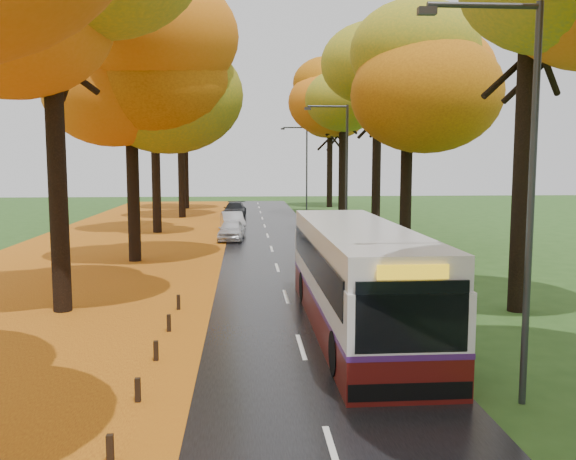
{
  "coord_description": "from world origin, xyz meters",
  "views": [
    {
      "loc": [
        -1.46,
        -3.67,
        4.98
      ],
      "look_at": [
        0.0,
        16.95,
        2.6
      ],
      "focal_mm": 38.0,
      "sensor_mm": 36.0,
      "label": 1
    }
  ],
  "objects": [
    {
      "name": "road",
      "position": [
        0.0,
        25.0,
        0.02
      ],
      "size": [
        6.5,
        90.0,
        0.04
      ],
      "primitive_type": "cube",
      "color": "black",
      "rests_on": "ground"
    },
    {
      "name": "centre_line",
      "position": [
        0.0,
        25.0,
        0.04
      ],
      "size": [
        0.12,
        90.0,
        0.01
      ],
      "primitive_type": "cube",
      "color": "silver",
      "rests_on": "road"
    },
    {
      "name": "leaf_verge",
      "position": [
        -9.0,
        25.0,
        0.01
      ],
      "size": [
        12.0,
        90.0,
        0.02
      ],
      "primitive_type": "cube",
      "color": "#84330C",
      "rests_on": "ground"
    },
    {
      "name": "leaf_drift",
      "position": [
        -3.05,
        25.0,
        0.04
      ],
      "size": [
        0.9,
        90.0,
        0.01
      ],
      "primitive_type": "cube",
      "color": "orange",
      "rests_on": "road"
    },
    {
      "name": "trees_left",
      "position": [
        -7.18,
        27.06,
        9.53
      ],
      "size": [
        9.2,
        74.0,
        13.88
      ],
      "color": "black",
      "rests_on": "ground"
    },
    {
      "name": "trees_right",
      "position": [
        7.19,
        26.91,
        9.69
      ],
      "size": [
        9.3,
        74.2,
        13.96
      ],
      "color": "black",
      "rests_on": "ground"
    },
    {
      "name": "streetlamp_near",
      "position": [
        3.95,
        8.0,
        4.71
      ],
      "size": [
        2.45,
        0.18,
        8.0
      ],
      "color": "#333538",
      "rests_on": "ground"
    },
    {
      "name": "streetlamp_mid",
      "position": [
        3.95,
        30.0,
        4.71
      ],
      "size": [
        2.45,
        0.18,
        8.0
      ],
      "color": "#333538",
      "rests_on": "ground"
    },
    {
      "name": "streetlamp_far",
      "position": [
        3.95,
        52.0,
        4.71
      ],
      "size": [
        2.45,
        0.18,
        8.0
      ],
      "color": "#333538",
      "rests_on": "ground"
    },
    {
      "name": "bus",
      "position": [
        1.81,
        13.68,
        1.63
      ],
      "size": [
        2.72,
        11.55,
        3.04
      ],
      "rotation": [
        0.0,
        0.0,
        0.01
      ],
      "color": "#4C0E0B",
      "rests_on": "road"
    },
    {
      "name": "car_white",
      "position": [
        -2.32,
        33.91,
        0.68
      ],
      "size": [
        1.75,
        3.84,
        1.28
      ],
      "primitive_type": "imported",
      "rotation": [
        0.0,
        0.0,
        -0.07
      ],
      "color": "silver",
      "rests_on": "road"
    },
    {
      "name": "car_silver",
      "position": [
        -2.35,
        38.67,
        0.71
      ],
      "size": [
        1.9,
        4.2,
        1.34
      ],
      "primitive_type": "imported",
      "rotation": [
        0.0,
        0.0,
        0.12
      ],
      "color": "#ADAFB5",
      "rests_on": "road"
    },
    {
      "name": "car_dark",
      "position": [
        -2.35,
        48.91,
        0.7
      ],
      "size": [
        2.11,
        4.63,
        1.31
      ],
      "primitive_type": "imported",
      "rotation": [
        0.0,
        0.0,
        -0.06
      ],
      "color": "black",
      "rests_on": "road"
    }
  ]
}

